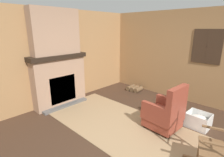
# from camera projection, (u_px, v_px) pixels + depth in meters

# --- Properties ---
(ground_plane) EXTENTS (14.00, 14.00, 0.00)m
(ground_plane) POSITION_uv_depth(u_px,v_px,m) (133.00, 143.00, 3.27)
(ground_plane) COLOR #3D281C
(wood_panel_wall_left) EXTENTS (0.06, 5.95, 2.57)m
(wood_panel_wall_left) POSITION_uv_depth(u_px,v_px,m) (54.00, 58.00, 4.71)
(wood_panel_wall_left) COLOR #9E7247
(wood_panel_wall_left) RESTS_ON ground
(wood_panel_wall_back) EXTENTS (5.95, 0.09, 2.57)m
(wood_panel_wall_back) POSITION_uv_depth(u_px,v_px,m) (194.00, 57.00, 4.79)
(wood_panel_wall_back) COLOR #9E7247
(wood_panel_wall_back) RESTS_ON ground
(fireplace_hearth) EXTENTS (0.55, 1.53, 1.40)m
(fireplace_hearth) POSITION_uv_depth(u_px,v_px,m) (60.00, 81.00, 4.73)
(fireplace_hearth) COLOR #9E7A60
(fireplace_hearth) RESTS_ON ground
(chimney_breast) EXTENTS (0.30, 1.26, 1.15)m
(chimney_breast) POSITION_uv_depth(u_px,v_px,m) (55.00, 32.00, 4.38)
(chimney_breast) COLOR #9E7A60
(chimney_breast) RESTS_ON fireplace_hearth
(area_rug) EXTENTS (3.96, 1.72, 0.01)m
(area_rug) POSITION_uv_depth(u_px,v_px,m) (125.00, 127.00, 3.78)
(area_rug) COLOR #997A56
(area_rug) RESTS_ON ground
(armchair) EXTENTS (0.72, 0.67, 1.00)m
(armchair) POSITION_uv_depth(u_px,v_px,m) (165.00, 114.00, 3.60)
(armchair) COLOR brown
(armchair) RESTS_ON ground
(rocking_chair) EXTENTS (0.90, 0.69, 1.36)m
(rocking_chair) POSITION_uv_depth(u_px,v_px,m) (219.00, 149.00, 2.42)
(rocking_chair) COLOR brown
(rocking_chair) RESTS_ON ground
(firewood_stack) EXTENTS (0.49, 0.41, 0.15)m
(firewood_stack) POSITION_uv_depth(u_px,v_px,m) (134.00, 88.00, 5.96)
(firewood_stack) COLOR brown
(firewood_stack) RESTS_ON ground
(laundry_basket) EXTENTS (0.47, 0.42, 0.31)m
(laundry_basket) POSITION_uv_depth(u_px,v_px,m) (198.00, 120.00, 3.75)
(laundry_basket) COLOR white
(laundry_basket) RESTS_ON ground
(oil_lamp_vase) EXTENTS (0.11, 0.11, 0.25)m
(oil_lamp_vase) POSITION_uv_depth(u_px,v_px,m) (48.00, 52.00, 4.39)
(oil_lamp_vase) COLOR #B24C42
(oil_lamp_vase) RESTS_ON fireplace_hearth
(storage_case) EXTENTS (0.17, 0.23, 0.14)m
(storage_case) POSITION_uv_depth(u_px,v_px,m) (66.00, 51.00, 4.75)
(storage_case) COLOR gray
(storage_case) RESTS_ON fireplace_hearth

